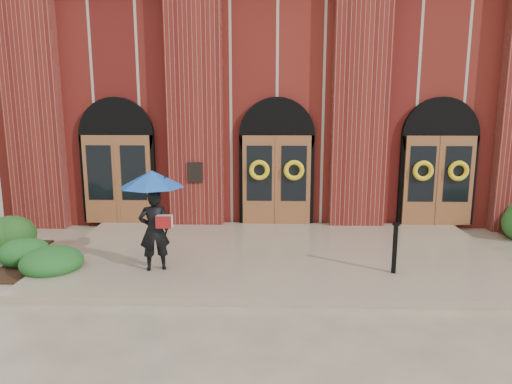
{
  "coord_description": "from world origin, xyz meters",
  "views": [
    {
      "loc": [
        -0.23,
        -9.92,
        3.44
      ],
      "look_at": [
        -0.53,
        1.0,
        1.38
      ],
      "focal_mm": 32.0,
      "sensor_mm": 36.0,
      "label": 1
    }
  ],
  "objects": [
    {
      "name": "ground",
      "position": [
        0.0,
        0.0,
        0.0
      ],
      "size": [
        90.0,
        90.0,
        0.0
      ],
      "primitive_type": "plane",
      "color": "tan",
      "rests_on": "ground"
    },
    {
      "name": "man_with_umbrella",
      "position": [
        -2.53,
        -1.09,
        1.58
      ],
      "size": [
        1.61,
        1.61,
        2.05
      ],
      "rotation": [
        0.0,
        0.0,
        3.45
      ],
      "color": "black",
      "rests_on": "landing"
    },
    {
      "name": "hedge_front_left",
      "position": [
        -5.1,
        -0.82,
        0.28
      ],
      "size": [
        1.6,
        1.37,
        0.57
      ],
      "primitive_type": "ellipsoid",
      "color": "#1A4C1B",
      "rests_on": "ground"
    },
    {
      "name": "metal_post",
      "position": [
        2.3,
        -1.15,
        0.69
      ],
      "size": [
        0.17,
        0.17,
        1.03
      ],
      "rotation": [
        0.0,
        0.0,
        -0.31
      ],
      "color": "black",
      "rests_on": "landing"
    },
    {
      "name": "church_building",
      "position": [
        0.0,
        8.78,
        3.5
      ],
      "size": [
        16.2,
        12.53,
        7.0
      ],
      "color": "maroon",
      "rests_on": "ground"
    },
    {
      "name": "landing",
      "position": [
        0.0,
        0.15,
        0.07
      ],
      "size": [
        10.0,
        5.3,
        0.15
      ],
      "primitive_type": "cube",
      "color": "gray",
      "rests_on": "ground"
    }
  ]
}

